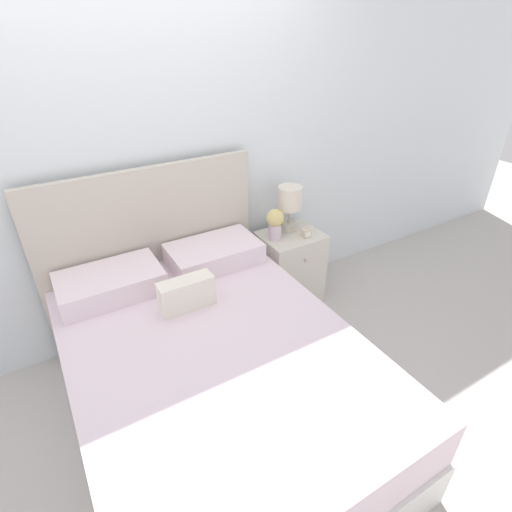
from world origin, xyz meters
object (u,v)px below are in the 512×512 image
object	(u,v)px
flower_vase	(275,223)
alarm_clock	(306,233)
bed	(211,370)
table_lamp	(290,202)
nightstand	(289,267)

from	to	relation	value
flower_vase	alarm_clock	size ratio (longest dim) A/B	3.76
bed	alarm_clock	world-z (taller)	bed
table_lamp	alarm_clock	world-z (taller)	table_lamp
bed	table_lamp	distance (m)	1.35
alarm_clock	bed	bearing A→B (deg)	-151.03
flower_vase	table_lamp	bearing A→B (deg)	21.09
nightstand	flower_vase	size ratio (longest dim) A/B	2.51
nightstand	table_lamp	size ratio (longest dim) A/B	1.67
flower_vase	alarm_clock	xyz separation A→B (m)	(0.21, -0.09, -0.10)
bed	table_lamp	xyz separation A→B (m)	(1.01, 0.74, 0.50)
bed	nightstand	xyz separation A→B (m)	(0.99, 0.68, -0.02)
flower_vase	bed	bearing A→B (deg)	-141.31
table_lamp	alarm_clock	bearing A→B (deg)	-72.13
flower_vase	alarm_clock	bearing A→B (deg)	-23.48
nightstand	flower_vase	xyz separation A→B (m)	(-0.14, 0.00, 0.42)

